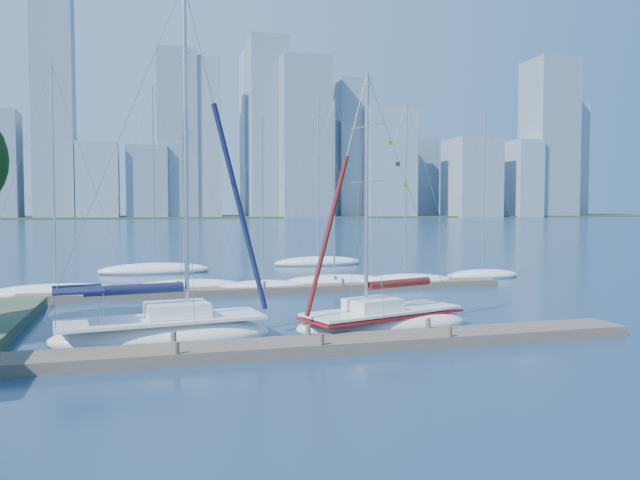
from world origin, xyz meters
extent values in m
plane|color=#172B4C|center=(0.00, 0.00, 0.00)|extent=(700.00, 700.00, 0.00)
cube|color=brown|center=(0.00, 0.00, 0.20)|extent=(26.00, 2.00, 0.40)
cube|color=brown|center=(2.00, 16.00, 0.18)|extent=(30.00, 1.80, 0.36)
cube|color=#38472D|center=(0.00, 320.00, 0.00)|extent=(800.00, 100.00, 1.50)
ellipsoid|color=white|center=(-5.35, 2.81, 0.24)|extent=(8.66, 3.82, 1.47)
cube|color=white|center=(-5.35, 2.81, 0.93)|extent=(8.02, 3.52, 0.12)
cube|color=white|center=(-4.77, 2.88, 1.27)|extent=(2.56, 2.08, 0.54)
cylinder|color=silver|center=(-4.38, 2.94, 7.41)|extent=(0.18, 0.18, 12.86)
cylinder|color=silver|center=(-6.34, 2.67, 2.06)|extent=(3.94, 0.62, 0.10)
cylinder|color=#111338|center=(-6.34, 2.67, 2.15)|extent=(3.67, 0.87, 0.39)
cube|color=#111338|center=(-8.33, 2.41, 2.25)|extent=(2.05, 2.54, 0.08)
ellipsoid|color=white|center=(3.80, 2.83, 0.22)|extent=(8.04, 4.68, 1.34)
cube|color=white|center=(3.80, 2.83, 0.85)|extent=(7.44, 4.32, 0.11)
cube|color=white|center=(3.29, 2.67, 1.16)|extent=(2.53, 2.20, 0.49)
cylinder|color=silver|center=(2.95, 2.56, 5.83)|extent=(0.16, 0.16, 9.88)
cylinder|color=silver|center=(4.67, 3.10, 1.88)|extent=(3.48, 1.17, 0.09)
cylinder|color=#511811|center=(4.67, 3.10, 1.97)|extent=(3.28, 1.34, 0.36)
cube|color=maroon|center=(3.80, 2.83, 0.70)|extent=(7.63, 4.46, 0.09)
ellipsoid|color=white|center=(-11.03, 17.65, 0.20)|extent=(8.24, 3.84, 1.12)
cylinder|color=silver|center=(-11.03, 17.65, 7.34)|extent=(0.12, 0.12, 12.65)
ellipsoid|color=white|center=(-3.33, 18.50, 0.18)|extent=(7.34, 4.37, 1.00)
cylinder|color=silver|center=(-3.33, 18.50, 5.72)|extent=(0.11, 0.11, 9.62)
ellipsoid|color=white|center=(1.20, 16.72, 0.18)|extent=(6.23, 3.73, 1.00)
cylinder|color=silver|center=(1.20, 16.72, 5.92)|extent=(0.11, 0.11, 10.02)
ellipsoid|color=white|center=(6.21, 17.67, 0.21)|extent=(7.89, 3.16, 1.16)
cylinder|color=silver|center=(6.21, 17.67, 6.68)|extent=(0.13, 0.13, 11.25)
ellipsoid|color=white|center=(10.94, 16.77, 0.21)|extent=(7.34, 3.50, 1.16)
cylinder|color=silver|center=(10.94, 16.77, 6.65)|extent=(0.13, 0.13, 11.20)
ellipsoid|color=white|center=(18.30, 19.31, 0.17)|extent=(6.14, 4.15, 0.96)
cylinder|color=silver|center=(18.30, 19.31, 6.56)|extent=(0.10, 0.10, 11.37)
ellipsoid|color=white|center=(-5.18, 29.54, 0.22)|extent=(9.05, 4.21, 1.22)
cylinder|color=silver|center=(-5.18, 29.54, 7.96)|extent=(0.13, 0.13, 13.70)
ellipsoid|color=white|center=(9.28, 32.65, 0.22)|extent=(8.32, 3.28, 1.19)
cylinder|color=silver|center=(9.28, 32.65, 7.99)|extent=(0.13, 0.13, 13.83)
cube|color=gray|center=(-47.55, 309.43, 16.92)|extent=(15.55, 17.61, 33.84)
cube|color=gray|center=(-25.94, 284.92, 17.50)|extent=(18.38, 19.81, 35.01)
cube|color=slate|center=(-4.22, 286.68, 17.11)|extent=(18.78, 16.86, 34.22)
cube|color=gray|center=(21.35, 289.48, 38.86)|extent=(18.54, 14.99, 77.71)
cube|color=gray|center=(51.90, 304.67, 42.67)|extent=(15.38, 17.46, 85.35)
cube|color=slate|center=(70.99, 278.50, 39.31)|extent=(24.16, 18.95, 78.63)
cube|color=gray|center=(91.42, 294.72, 24.83)|extent=(14.42, 17.11, 49.67)
cube|color=gray|center=(115.77, 279.60, 27.50)|extent=(25.68, 18.80, 55.01)
cube|color=slate|center=(147.05, 309.52, 22.48)|extent=(17.36, 17.52, 44.96)
cube|color=gray|center=(164.09, 278.94, 20.87)|extent=(24.70, 23.94, 41.74)
cube|color=gray|center=(194.50, 279.05, 20.81)|extent=(14.92, 21.38, 41.62)
cube|color=slate|center=(213.93, 282.23, 43.64)|extent=(24.58, 23.60, 87.28)
cube|color=gray|center=(241.25, 301.60, 33.77)|extent=(17.96, 17.08, 67.55)
cube|color=slate|center=(-45.00, 290.00, 61.32)|extent=(17.62, 18.00, 122.64)
cube|color=slate|center=(10.00, 290.00, 40.39)|extent=(18.96, 18.00, 80.78)
cube|color=slate|center=(55.00, 290.00, 45.11)|extent=(19.32, 18.00, 90.23)
cube|color=slate|center=(100.00, 290.00, 35.78)|extent=(17.57, 18.00, 71.56)
camera|label=1|loc=(-5.98, -21.85, 5.26)|focal=35.00mm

